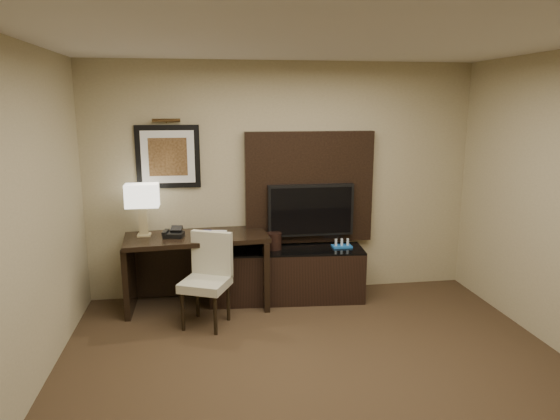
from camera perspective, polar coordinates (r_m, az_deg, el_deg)
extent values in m
cube|color=#342517|center=(4.00, 6.41, -22.01)|extent=(4.50, 5.00, 0.01)
cube|color=silver|center=(3.35, 7.56, 20.03)|extent=(4.50, 5.00, 0.01)
cube|color=tan|center=(5.83, 0.36, 3.40)|extent=(4.50, 0.01, 2.70)
cube|color=black|center=(5.64, -9.36, -6.90)|extent=(1.58, 0.78, 0.82)
cube|color=black|center=(5.79, 0.76, -7.36)|extent=(1.78, 0.62, 0.60)
cube|color=black|center=(5.84, 3.36, 2.60)|extent=(1.50, 0.12, 1.30)
cube|color=black|center=(5.79, 3.54, -0.01)|extent=(1.00, 0.08, 0.60)
cube|color=black|center=(5.71, -12.67, 5.96)|extent=(0.70, 0.04, 0.70)
cylinder|color=#432E15|center=(5.64, -12.88, 9.96)|extent=(0.04, 0.04, 0.30)
cube|color=#172599|center=(5.47, -7.96, -2.85)|extent=(0.35, 0.41, 0.02)
imported|color=tan|center=(5.50, -8.06, -1.59)|extent=(0.18, 0.05, 0.24)
cylinder|color=black|center=(5.68, -0.69, -3.56)|extent=(0.19, 0.19, 0.19)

